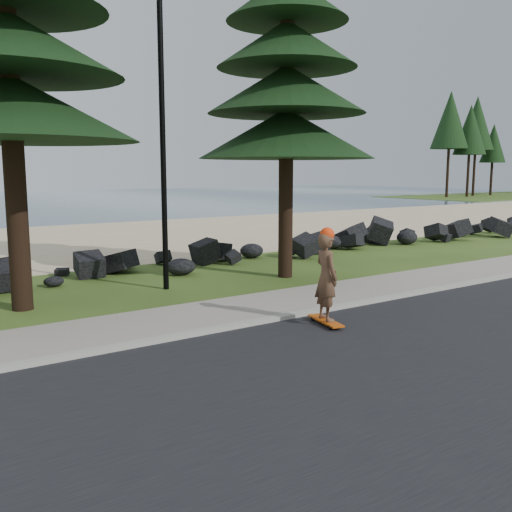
# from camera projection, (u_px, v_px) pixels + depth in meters

# --- Properties ---
(ground) EXTENTS (160.00, 160.00, 0.00)m
(ground) POSITION_uv_depth(u_px,v_px,m) (235.00, 315.00, 11.84)
(ground) COLOR #304716
(ground) RESTS_ON ground
(road) EXTENTS (160.00, 7.00, 0.02)m
(road) POSITION_uv_depth(u_px,v_px,m) (404.00, 378.00, 8.18)
(road) COLOR black
(road) RESTS_ON ground
(kerb) EXTENTS (160.00, 0.20, 0.10)m
(kerb) POSITION_uv_depth(u_px,v_px,m) (259.00, 322.00, 11.10)
(kerb) COLOR #A8A798
(kerb) RESTS_ON ground
(sidewalk) EXTENTS (160.00, 2.00, 0.08)m
(sidewalk) POSITION_uv_depth(u_px,v_px,m) (229.00, 311.00, 11.99)
(sidewalk) COLOR gray
(sidewalk) RESTS_ON ground
(beach_sand) EXTENTS (160.00, 15.00, 0.01)m
(beach_sand) POSITION_uv_depth(u_px,v_px,m) (45.00, 243.00, 23.60)
(beach_sand) COLOR tan
(beach_sand) RESTS_ON ground
(seawall_boulders) EXTENTS (60.00, 2.40, 1.10)m
(seawall_boulders) POSITION_uv_depth(u_px,v_px,m) (129.00, 275.00, 16.38)
(seawall_boulders) COLOR black
(seawall_boulders) RESTS_ON ground
(lamp_post) EXTENTS (0.25, 0.14, 8.14)m
(lamp_post) POSITION_uv_depth(u_px,v_px,m) (162.00, 122.00, 13.82)
(lamp_post) COLOR black
(lamp_post) RESTS_ON ground
(skateboarder) EXTENTS (0.53, 1.04, 1.89)m
(skateboarder) POSITION_uv_depth(u_px,v_px,m) (326.00, 277.00, 10.86)
(skateboarder) COLOR #C44C0B
(skateboarder) RESTS_ON ground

